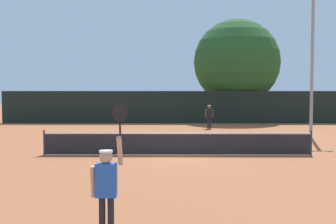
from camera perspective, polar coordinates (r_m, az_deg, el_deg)
The scene contains 11 objects.
ground_plane at distance 17.84m, azimuth 1.29°, elevation -5.92°, with size 120.00×120.00×0.00m, color #9E5633.
tennis_net at distance 17.77m, azimuth 1.29°, elevation -4.29°, with size 11.49×0.08×1.07m.
perimeter_fence at distance 34.52m, azimuth 0.85°, elevation 0.68°, with size 28.73×0.12×2.68m, color black.
player_serving at distance 7.76m, azimuth -8.38°, elevation -9.39°, with size 0.67×0.40×2.54m.
player_receiving at distance 29.71m, azimuth 5.68°, elevation -0.32°, with size 0.57×0.25×1.68m.
tennis_ball at distance 18.46m, azimuth 0.56°, elevation -5.51°, with size 0.07×0.07×0.07m, color #CCE033.
light_pole at distance 25.50m, azimuth 19.19°, elevation 7.36°, with size 1.18×0.28×8.40m.
large_tree at distance 38.10m, azimuth 9.41°, elevation 6.75°, with size 7.72×7.72×9.11m.
parked_car_near at distance 44.22m, azimuth -10.43°, elevation 0.43°, with size 1.94×4.22×1.69m.
parked_car_mid at distance 42.17m, azimuth 3.29°, elevation 0.35°, with size 2.16×4.31×1.69m.
parked_car_far at distance 41.29m, azimuth 15.63°, elevation 0.18°, with size 2.35×4.38×1.69m.
Camera 1 is at (-0.28, -17.62, 2.80)m, focal length 44.41 mm.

